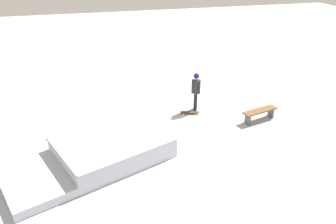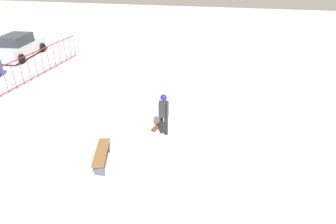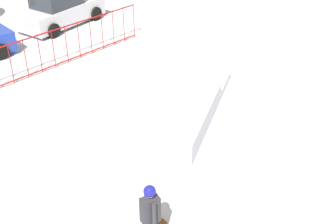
{
  "view_description": "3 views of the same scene",
  "coord_description": "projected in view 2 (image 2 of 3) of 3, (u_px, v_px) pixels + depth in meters",
  "views": [
    {
      "loc": [
        2.25,
        9.75,
        6.51
      ],
      "look_at": [
        -0.78,
        -1.25,
        0.9
      ],
      "focal_mm": 35.54,
      "sensor_mm": 36.0,
      "label": 1
    },
    {
      "loc": [
        -12.29,
        -5.09,
        6.39
      ],
      "look_at": [
        -2.52,
        -3.1,
        1.0
      ],
      "focal_mm": 31.35,
      "sensor_mm": 36.0,
      "label": 2
    },
    {
      "loc": [
        -7.56,
        -7.36,
        7.46
      ],
      "look_at": [
        1.34,
        -0.35,
        0.6
      ],
      "focal_mm": 48.4,
      "sensor_mm": 36.0,
      "label": 3
    }
  ],
  "objects": [
    {
      "name": "ground_plane",
      "position": [
        117.0,
        100.0,
        14.53
      ],
      "size": [
        60.0,
        60.0,
        0.0
      ],
      "primitive_type": "plane",
      "color": "#B2B7C1"
    },
    {
      "name": "skate_ramp",
      "position": [
        128.0,
        80.0,
        16.06
      ],
      "size": [
        5.97,
        4.34,
        0.74
      ],
      "rotation": [
        0.0,
        0.0,
        0.36
      ],
      "color": "silver",
      "rests_on": "ground"
    },
    {
      "name": "skater",
      "position": [
        164.0,
        111.0,
        11.37
      ],
      "size": [
        0.44,
        0.41,
        1.73
      ],
      "rotation": [
        0.0,
        0.0,
        2.74
      ],
      "color": "black",
      "rests_on": "ground"
    },
    {
      "name": "skateboard",
      "position": [
        158.0,
        126.0,
        12.2
      ],
      "size": [
        0.82,
        0.42,
        0.09
      ],
      "rotation": [
        0.0,
        0.0,
        2.86
      ],
      "color": "#593314",
      "rests_on": "ground"
    },
    {
      "name": "perimeter_fence",
      "position": [
        9.0,
        77.0,
        15.18
      ],
      "size": [
        12.38,
        1.01,
        1.5
      ],
      "rotation": [
        0.0,
        0.0,
        -0.08
      ],
      "color": "maroon",
      "rests_on": "ground"
    },
    {
      "name": "park_bench",
      "position": [
        102.0,
        154.0,
        10.02
      ],
      "size": [
        1.65,
        0.77,
        0.48
      ],
      "rotation": [
        0.0,
        0.0,
        0.24
      ],
      "color": "brown",
      "rests_on": "ground"
    },
    {
      "name": "parked_car_silver",
      "position": [
        19.0,
        47.0,
        20.25
      ],
      "size": [
        4.2,
        2.13,
        1.6
      ],
      "rotation": [
        0.0,
        0.0,
        0.06
      ],
      "color": "#B7B7BC",
      "rests_on": "ground"
    }
  ]
}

